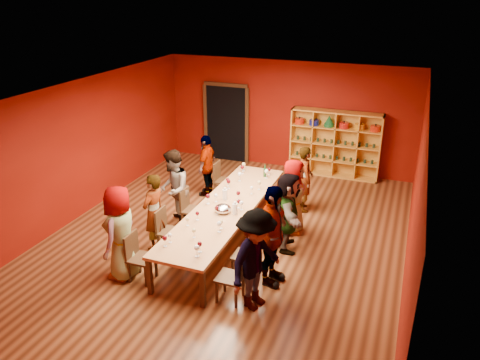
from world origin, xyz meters
name	(u,v)px	position (x,y,z in m)	size (l,w,h in m)	color
room_shell	(225,171)	(0.00, 0.00, 1.50)	(7.10, 9.10, 3.04)	#4F2814
tasting_table	(226,208)	(0.00, 0.00, 0.70)	(1.10, 4.50, 0.75)	#AF7648
doorway	(227,123)	(-1.80, 4.43, 1.12)	(1.40, 0.17, 2.30)	black
shelving_unit	(335,141)	(1.40, 4.32, 0.98)	(2.40, 0.40, 1.80)	gold
chair_person_left_0	(137,254)	(-0.91, -1.86, 0.50)	(0.42, 0.42, 0.89)	#321E10
person_left_0	(121,233)	(-1.21, -1.86, 0.87)	(0.85, 0.46, 1.73)	pink
chair_person_left_1	(166,228)	(-0.91, -0.83, 0.50)	(0.42, 0.42, 0.89)	#321E10
person_left_1	(154,213)	(-1.16, -0.83, 0.79)	(0.58, 0.42, 1.58)	pink
chair_person_left_2	(189,207)	(-0.91, 0.17, 0.50)	(0.42, 0.42, 0.89)	#321E10
person_left_2	(173,189)	(-1.27, 0.17, 0.85)	(0.83, 0.46, 1.71)	#D28D8C
chair_person_left_4	(221,178)	(-0.91, 1.89, 0.50)	(0.42, 0.42, 0.89)	#321E10
person_left_4	(207,165)	(-1.28, 1.89, 0.77)	(0.90, 0.41, 1.54)	pink
chair_person_right_0	(235,275)	(0.91, -1.83, 0.50)	(0.42, 0.42, 0.89)	#321E10
person_right_0	(256,260)	(1.27, -1.83, 0.86)	(1.12, 0.46, 1.73)	#141D38
chair_person_right_1	(249,253)	(0.91, -1.12, 0.50)	(0.42, 0.42, 0.89)	#321E10
person_right_1	(272,236)	(1.31, -1.12, 0.92)	(1.08, 0.49, 1.84)	silver
chair_person_right_2	(270,223)	(0.91, 0.10, 0.50)	(0.42, 0.42, 0.89)	#321E10
person_right_2	(288,212)	(1.26, 0.10, 0.80)	(1.49, 0.43, 1.60)	#161F3C
chair_person_right_3	(280,208)	(0.91, 0.81, 0.50)	(0.42, 0.42, 0.89)	#321E10
person_right_3	(293,197)	(1.17, 0.81, 0.80)	(0.79, 0.43, 1.61)	beige
chair_person_right_4	(294,188)	(0.91, 1.91, 0.50)	(0.42, 0.42, 0.89)	#321E10
person_right_4	(305,179)	(1.16, 1.91, 0.77)	(0.56, 0.41, 1.54)	silver
wine_glass_0	(187,219)	(-0.34, -1.01, 0.88)	(0.07, 0.07, 0.18)	white
wine_glass_1	(266,172)	(0.31, 1.69, 0.91)	(0.09, 0.09, 0.22)	white
wine_glass_2	(217,208)	(-0.02, -0.39, 0.88)	(0.07, 0.07, 0.18)	white
wine_glass_3	(240,175)	(-0.21, 1.31, 0.90)	(0.09, 0.09, 0.21)	white
wine_glass_4	(244,165)	(-0.34, 1.91, 0.91)	(0.09, 0.09, 0.22)	white
wine_glass_5	(242,168)	(-0.31, 1.75, 0.90)	(0.08, 0.08, 0.21)	white
wine_glass_6	(165,239)	(-0.36, -1.81, 0.90)	(0.08, 0.08, 0.21)	white
wine_glass_7	(194,231)	(-0.04, -1.37, 0.88)	(0.07, 0.07, 0.18)	white
wine_glass_8	(252,188)	(0.29, 0.74, 0.88)	(0.07, 0.07, 0.18)	white
wine_glass_9	(229,182)	(-0.28, 0.83, 0.91)	(0.09, 0.09, 0.22)	white
wine_glass_10	(197,248)	(0.28, -1.91, 0.91)	(0.09, 0.09, 0.22)	white
wine_glass_11	(238,194)	(0.13, 0.35, 0.90)	(0.08, 0.08, 0.21)	white
wine_glass_12	(241,203)	(0.35, -0.05, 0.89)	(0.08, 0.08, 0.20)	white
wine_glass_13	(269,170)	(0.31, 1.91, 0.88)	(0.07, 0.07, 0.18)	white
wine_glass_14	(259,183)	(0.36, 1.02, 0.90)	(0.09, 0.09, 0.21)	white
wine_glass_15	(170,236)	(-0.35, -1.67, 0.88)	(0.07, 0.07, 0.18)	white
wine_glass_16	(228,180)	(-0.35, 0.96, 0.89)	(0.08, 0.08, 0.19)	white
wine_glass_17	(219,224)	(0.30, -1.03, 0.91)	(0.09, 0.09, 0.22)	white
wine_glass_18	(208,197)	(-0.38, -0.03, 0.91)	(0.09, 0.09, 0.22)	white
wine_glass_19	(197,214)	(-0.27, -0.74, 0.88)	(0.07, 0.07, 0.18)	white
wine_glass_20	(216,196)	(-0.26, 0.11, 0.88)	(0.07, 0.07, 0.19)	white
wine_glass_21	(221,222)	(0.28, -0.90, 0.88)	(0.07, 0.07, 0.18)	white
wine_glass_22	(200,245)	(0.27, -1.77, 0.90)	(0.08, 0.08, 0.20)	white
wine_glass_23	(239,202)	(0.28, 0.01, 0.89)	(0.08, 0.08, 0.19)	white
spittoon_bowl	(223,209)	(0.05, -0.28, 0.83)	(0.33, 0.33, 0.18)	silver
carafe_a	(225,194)	(-0.14, 0.28, 0.87)	(0.11, 0.11, 0.26)	white
carafe_b	(235,209)	(0.30, -0.26, 0.87)	(0.11, 0.11, 0.26)	white
wine_bottle	(265,172)	(0.25, 1.76, 0.86)	(0.09, 0.09, 0.29)	#163D1C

